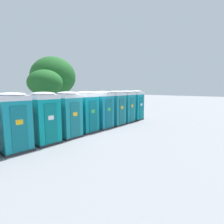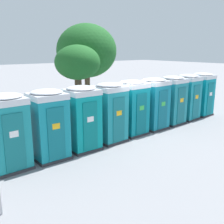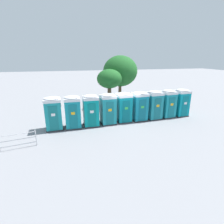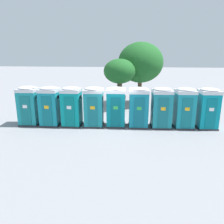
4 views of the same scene
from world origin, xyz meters
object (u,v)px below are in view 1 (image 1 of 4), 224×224
(portapotty_7, at_px, (126,106))
(portapotty_8, at_px, (135,105))
(portapotty_4, at_px, (86,112))
(street_tree_1, at_px, (45,84))
(street_tree_0, at_px, (53,77))
(portapotty_2, at_px, (45,118))
(portapotty_5, at_px, (102,110))
(portapotty_1, at_px, (14,122))
(portapotty_3, at_px, (68,114))
(portapotty_6, at_px, (115,108))

(portapotty_7, relative_size, portapotty_8, 1.00)
(portapotty_4, xyz_separation_m, street_tree_1, (-0.10, 4.67, 1.79))
(portapotty_4, relative_size, street_tree_0, 0.46)
(portapotty_4, distance_m, street_tree_1, 5.01)
(portapotty_2, relative_size, portapotty_5, 1.00)
(portapotty_1, distance_m, portapotty_7, 8.52)
(portapotty_8, bearing_deg, portapotty_3, -177.41)
(portapotty_3, distance_m, portapotty_8, 7.10)
(portapotty_4, distance_m, portapotty_7, 4.26)
(portapotty_3, distance_m, street_tree_1, 5.30)
(portapotty_2, xyz_separation_m, street_tree_1, (2.73, 4.89, 1.79))
(portapotty_3, height_order, street_tree_0, street_tree_0)
(portapotty_2, bearing_deg, street_tree_0, 56.02)
(portapotty_1, bearing_deg, portapotty_7, 2.74)
(portapotty_1, height_order, street_tree_0, street_tree_0)
(portapotty_1, relative_size, portapotty_7, 1.00)
(portapotty_2, distance_m, portapotty_3, 1.42)
(portapotty_1, xyz_separation_m, street_tree_1, (4.15, 4.94, 1.79))
(portapotty_4, relative_size, street_tree_1, 0.61)
(portapotty_5, height_order, street_tree_1, street_tree_1)
(street_tree_1, bearing_deg, portapotty_1, -130.00)
(portapotty_6, bearing_deg, portapotty_7, 3.83)
(portapotty_7, bearing_deg, portapotty_6, -176.17)
(portapotty_8, height_order, street_tree_0, street_tree_0)
(portapotty_3, bearing_deg, portapotty_1, -177.25)
(portapotty_5, relative_size, street_tree_0, 0.46)
(portapotty_3, xyz_separation_m, portapotty_8, (7.09, 0.32, 0.00))
(portapotty_7, bearing_deg, portapotty_2, -177.12)
(portapotty_8, bearing_deg, portapotty_7, -178.01)
(portapotty_8, bearing_deg, street_tree_1, 142.18)
(portapotty_6, xyz_separation_m, portapotty_7, (1.42, 0.09, 0.00))
(portapotty_5, distance_m, street_tree_1, 5.23)
(portapotty_1, xyz_separation_m, portapotty_2, (1.42, 0.05, 0.00))
(portapotty_7, xyz_separation_m, portapotty_8, (1.42, 0.05, -0.00))
(portapotty_8, relative_size, street_tree_1, 0.61)
(street_tree_0, bearing_deg, portapotty_6, -78.95)
(portapotty_7, xyz_separation_m, street_tree_0, (-2.65, 6.23, 2.46))
(portapotty_8, xyz_separation_m, street_tree_0, (-4.07, 6.18, 2.46))
(portapotty_3, height_order, portapotty_5, same)
(portapotty_1, bearing_deg, portapotty_5, 2.76)
(portapotty_3, height_order, portapotty_6, same)
(portapotty_1, distance_m, portapotty_3, 2.84)
(portapotty_5, distance_m, portapotty_7, 2.84)
(portapotty_1, xyz_separation_m, portapotty_6, (7.09, 0.31, -0.00))
(portapotty_4, distance_m, portapotty_8, 5.68)
(street_tree_0, bearing_deg, portapotty_3, -114.93)
(portapotty_1, distance_m, portapotty_6, 7.10)
(portapotty_2, bearing_deg, street_tree_1, 60.85)
(portapotty_8, bearing_deg, portapotty_5, -177.54)
(portapotty_1, relative_size, street_tree_1, 0.61)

